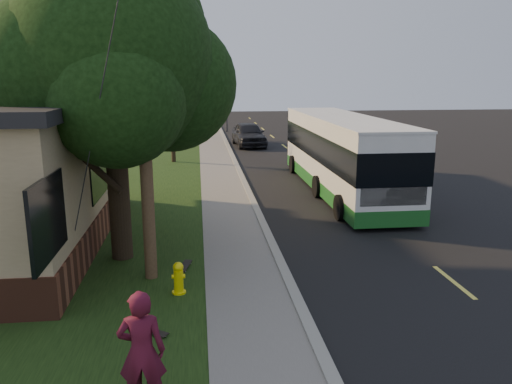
% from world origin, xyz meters
% --- Properties ---
extents(ground, '(120.00, 120.00, 0.00)m').
position_xyz_m(ground, '(0.00, 0.00, 0.00)').
color(ground, black).
rests_on(ground, ground).
extents(road, '(8.00, 80.00, 0.01)m').
position_xyz_m(road, '(4.00, 10.00, 0.01)').
color(road, black).
rests_on(road, ground).
extents(curb, '(0.25, 80.00, 0.12)m').
position_xyz_m(curb, '(0.00, 10.00, 0.06)').
color(curb, gray).
rests_on(curb, ground).
extents(sidewalk, '(2.00, 80.00, 0.08)m').
position_xyz_m(sidewalk, '(-1.00, 10.00, 0.04)').
color(sidewalk, slate).
rests_on(sidewalk, ground).
extents(grass_verge, '(5.00, 80.00, 0.07)m').
position_xyz_m(grass_verge, '(-4.50, 10.00, 0.04)').
color(grass_verge, black).
rests_on(grass_verge, ground).
extents(fire_hydrant, '(0.32, 0.32, 0.74)m').
position_xyz_m(fire_hydrant, '(-2.60, 0.00, 0.43)').
color(fire_hydrant, yellow).
rests_on(fire_hydrant, grass_verge).
extents(utility_pole, '(2.86, 3.21, 9.07)m').
position_xyz_m(utility_pole, '(-3.31, 0.99, 4.63)').
color(utility_pole, '#473321').
rests_on(utility_pole, ground).
extents(leafy_tree, '(6.30, 6.00, 7.80)m').
position_xyz_m(leafy_tree, '(-4.17, 2.65, 5.17)').
color(leafy_tree, black).
rests_on(leafy_tree, grass_verge).
extents(bare_tree_near, '(1.38, 1.21, 4.31)m').
position_xyz_m(bare_tree_near, '(-3.50, 18.00, 2.15)').
color(bare_tree_near, black).
rests_on(bare_tree_near, grass_verge).
extents(bare_tree_far, '(1.38, 1.21, 4.03)m').
position_xyz_m(bare_tree_far, '(-3.00, 30.00, 2.00)').
color(bare_tree_far, black).
rests_on(bare_tree_far, grass_verge).
extents(traffic_signal, '(0.18, 0.22, 5.50)m').
position_xyz_m(traffic_signal, '(0.50, 34.00, 3.16)').
color(traffic_signal, '#2D2D30').
rests_on(traffic_signal, ground).
extents(transit_bus, '(2.75, 11.90, 3.22)m').
position_xyz_m(transit_bus, '(3.98, 9.84, 1.72)').
color(transit_bus, silver).
rests_on(transit_bus, ground).
extents(skateboarder, '(0.69, 0.46, 1.89)m').
position_xyz_m(skateboarder, '(-2.96, -4.06, 1.01)').
color(skateboarder, '#4D0F22').
rests_on(skateboarder, grass_verge).
extents(skateboard_main, '(0.37, 0.84, 0.08)m').
position_xyz_m(skateboard_main, '(-2.50, 1.49, 0.13)').
color(skateboard_main, black).
rests_on(skateboard_main, grass_verge).
extents(skateboard_spare, '(0.69, 0.56, 0.07)m').
position_xyz_m(skateboard_spare, '(-3.06, -1.80, 0.12)').
color(skateboard_spare, black).
rests_on(skateboard_spare, grass_verge).
extents(distant_car, '(2.34, 5.07, 1.68)m').
position_xyz_m(distant_car, '(1.50, 24.57, 0.84)').
color(distant_car, black).
rests_on(distant_car, ground).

